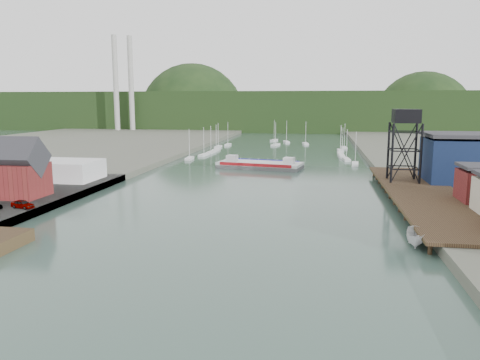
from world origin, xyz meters
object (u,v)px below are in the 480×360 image
(harbor_building, at_px, (12,174))
(chain_ferry, at_px, (260,165))
(motorboat, at_px, (416,238))
(lift_tower, at_px, (406,121))
(car_west_a, at_px, (23,204))

(harbor_building, xyz_separation_m, chain_ferry, (40.86, 57.69, -5.06))
(chain_ferry, bearing_deg, motorboat, -56.72)
(harbor_building, bearing_deg, motorboat, -11.78)
(harbor_building, relative_size, lift_tower, 0.76)
(lift_tower, distance_m, motorboat, 45.62)
(harbor_building, distance_m, chain_ferry, 70.88)
(lift_tower, relative_size, motorboat, 2.50)
(harbor_building, distance_m, car_west_a, 12.53)
(chain_ferry, bearing_deg, harbor_building, -115.04)
(lift_tower, bearing_deg, motorboat, -97.00)
(lift_tower, height_order, car_west_a, lift_tower)
(lift_tower, height_order, motorboat, lift_tower)
(harbor_building, xyz_separation_m, lift_tower, (77.00, 28.00, 9.56))
(motorboat, xyz_separation_m, car_west_a, (-63.77, 6.03, 1.10))
(chain_ferry, bearing_deg, lift_tower, -29.14)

